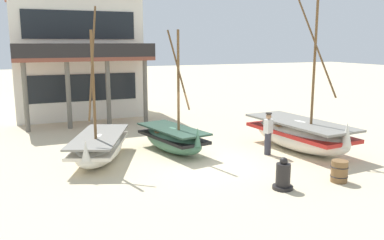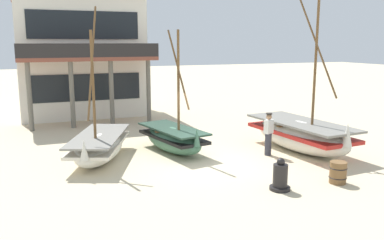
{
  "view_description": "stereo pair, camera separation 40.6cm",
  "coord_description": "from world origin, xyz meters",
  "px_view_note": "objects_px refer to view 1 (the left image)",
  "views": [
    {
      "loc": [
        -6.21,
        -13.38,
        4.39
      ],
      "look_at": [
        0.0,
        1.0,
        1.4
      ],
      "focal_mm": 38.24,
      "sensor_mm": 36.0,
      "label": 1
    },
    {
      "loc": [
        -5.84,
        -13.53,
        4.39
      ],
      "look_at": [
        0.0,
        1.0,
        1.4
      ],
      "focal_mm": 38.24,
      "sensor_mm": 36.0,
      "label": 2
    }
  ],
  "objects_px": {
    "fishing_boat_near_left": "(173,138)",
    "harbor_building_main": "(75,56)",
    "fisherman_by_hull": "(268,134)",
    "fishing_boat_centre_large": "(300,134)",
    "wooden_barrel": "(339,171)",
    "capstan_winch": "(283,176)",
    "fishing_boat_far_right": "(99,146)"
  },
  "relations": [
    {
      "from": "fishing_boat_near_left",
      "to": "harbor_building_main",
      "type": "bearing_deg",
      "value": 101.43
    },
    {
      "from": "fishing_boat_near_left",
      "to": "fisherman_by_hull",
      "type": "xyz_separation_m",
      "value": [
        3.3,
        -1.87,
        0.27
      ]
    },
    {
      "from": "fishing_boat_near_left",
      "to": "fisherman_by_hull",
      "type": "relative_size",
      "value": 2.89
    },
    {
      "from": "fishing_boat_centre_large",
      "to": "wooden_barrel",
      "type": "height_order",
      "value": "fishing_boat_centre_large"
    },
    {
      "from": "fishing_boat_near_left",
      "to": "harbor_building_main",
      "type": "relative_size",
      "value": 0.62
    },
    {
      "from": "fishing_boat_centre_large",
      "to": "harbor_building_main",
      "type": "relative_size",
      "value": 0.79
    },
    {
      "from": "capstan_winch",
      "to": "fishing_boat_near_left",
      "type": "bearing_deg",
      "value": 106.2
    },
    {
      "from": "fishing_boat_far_right",
      "to": "wooden_barrel",
      "type": "height_order",
      "value": "fishing_boat_far_right"
    },
    {
      "from": "fishing_boat_near_left",
      "to": "fishing_boat_far_right",
      "type": "relative_size",
      "value": 0.86
    },
    {
      "from": "fishing_boat_near_left",
      "to": "harbor_building_main",
      "type": "xyz_separation_m",
      "value": [
        -2.23,
        11.02,
        3.02
      ]
    },
    {
      "from": "fishing_boat_near_left",
      "to": "fishing_boat_far_right",
      "type": "xyz_separation_m",
      "value": [
        -2.97,
        -0.06,
        -0.02
      ]
    },
    {
      "from": "fisherman_by_hull",
      "to": "fishing_boat_near_left",
      "type": "bearing_deg",
      "value": 150.47
    },
    {
      "from": "fishing_boat_near_left",
      "to": "fisherman_by_hull",
      "type": "height_order",
      "value": "fishing_boat_near_left"
    },
    {
      "from": "fisherman_by_hull",
      "to": "capstan_winch",
      "type": "bearing_deg",
      "value": -116.91
    },
    {
      "from": "fishing_boat_centre_large",
      "to": "fisherman_by_hull",
      "type": "height_order",
      "value": "fishing_boat_centre_large"
    },
    {
      "from": "fishing_boat_far_right",
      "to": "fisherman_by_hull",
      "type": "distance_m",
      "value": 6.53
    },
    {
      "from": "capstan_winch",
      "to": "harbor_building_main",
      "type": "distance_m",
      "value": 17.07
    },
    {
      "from": "fishing_boat_centre_large",
      "to": "capstan_winch",
      "type": "bearing_deg",
      "value": -133.53
    },
    {
      "from": "fisherman_by_hull",
      "to": "harbor_building_main",
      "type": "height_order",
      "value": "harbor_building_main"
    },
    {
      "from": "capstan_winch",
      "to": "wooden_barrel",
      "type": "bearing_deg",
      "value": -5.09
    },
    {
      "from": "fishing_boat_centre_large",
      "to": "harbor_building_main",
      "type": "bearing_deg",
      "value": 119.12
    },
    {
      "from": "fishing_boat_far_right",
      "to": "fisherman_by_hull",
      "type": "relative_size",
      "value": 3.36
    },
    {
      "from": "fishing_boat_near_left",
      "to": "fishing_boat_centre_large",
      "type": "height_order",
      "value": "fishing_boat_centre_large"
    },
    {
      "from": "capstan_winch",
      "to": "wooden_barrel",
      "type": "distance_m",
      "value": 2.04
    },
    {
      "from": "harbor_building_main",
      "to": "fishing_boat_centre_large",
      "type": "bearing_deg",
      "value": -60.88
    },
    {
      "from": "fishing_boat_centre_large",
      "to": "wooden_barrel",
      "type": "xyz_separation_m",
      "value": [
        -1.33,
        -3.72,
        -0.32
      ]
    },
    {
      "from": "fishing_boat_centre_large",
      "to": "fisherman_by_hull",
      "type": "bearing_deg",
      "value": -177.04
    },
    {
      "from": "fishing_boat_centre_large",
      "to": "fishing_boat_far_right",
      "type": "distance_m",
      "value": 8.07
    },
    {
      "from": "fishing_boat_near_left",
      "to": "wooden_barrel",
      "type": "relative_size",
      "value": 6.95
    },
    {
      "from": "fisherman_by_hull",
      "to": "capstan_winch",
      "type": "distance_m",
      "value": 3.9
    },
    {
      "from": "capstan_winch",
      "to": "fishing_boat_centre_large",
      "type": "bearing_deg",
      "value": 46.47
    },
    {
      "from": "harbor_building_main",
      "to": "wooden_barrel",
      "type": "bearing_deg",
      "value": -70.65
    }
  ]
}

